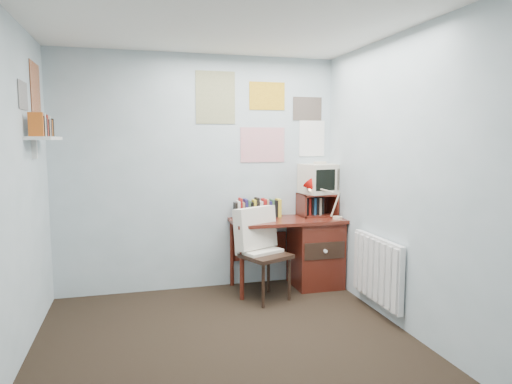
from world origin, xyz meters
TOP-DOWN VIEW (x-y plane):
  - ground at (0.00, 0.00)m, footprint 3.50×3.50m
  - back_wall at (0.00, 1.75)m, footprint 3.00×0.02m
  - right_wall at (1.50, 0.00)m, footprint 0.02×3.50m
  - ceiling at (0.00, 0.00)m, footprint 3.00×3.50m
  - desk at (1.17, 1.48)m, footprint 1.20×0.55m
  - desk_chair at (0.57, 1.18)m, footprint 0.60×0.59m
  - desk_lamp at (1.42, 1.33)m, footprint 0.30×0.27m
  - tv_riser at (1.29, 1.59)m, footprint 0.40×0.30m
  - crt_tv at (1.33, 1.61)m, footprint 0.44×0.42m
  - book_row at (0.66, 1.66)m, footprint 0.60×0.14m
  - radiator at (1.46, 0.55)m, footprint 0.09×0.80m
  - wall_shelf at (-1.40, 1.10)m, footprint 0.20×0.62m
  - posters_back at (0.70, 1.74)m, footprint 1.20×0.01m
  - posters_left at (-1.49, 1.10)m, footprint 0.01×0.70m

SIDE VIEW (x-z plane):
  - ground at x=0.00m, z-range 0.00..0.00m
  - desk at x=1.17m, z-range 0.03..0.79m
  - radiator at x=1.46m, z-range 0.12..0.72m
  - desk_chair at x=0.57m, z-range 0.00..0.90m
  - book_row at x=0.66m, z-range 0.76..0.98m
  - tv_riser at x=1.29m, z-range 0.76..1.01m
  - desk_lamp at x=1.42m, z-range 0.76..1.14m
  - crt_tv at x=1.33m, z-range 1.01..1.37m
  - back_wall at x=0.00m, z-range 0.00..2.50m
  - right_wall at x=1.50m, z-range 0.00..2.50m
  - wall_shelf at x=-1.40m, z-range 1.50..1.74m
  - posters_back at x=0.70m, z-range 1.40..2.30m
  - posters_left at x=-1.49m, z-range 1.70..2.30m
  - ceiling at x=0.00m, z-range 2.49..2.51m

